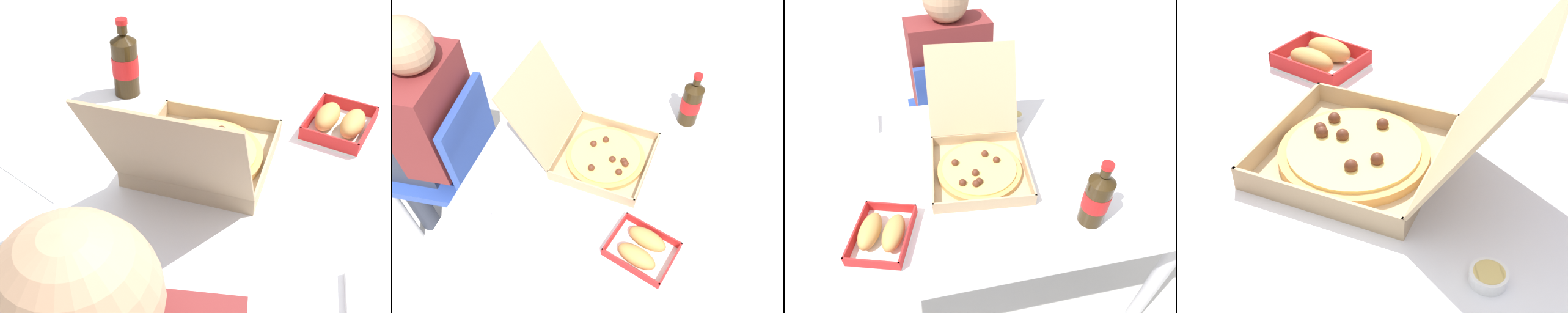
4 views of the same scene
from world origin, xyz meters
TOP-DOWN VIEW (x-y plane):
  - ground_plane at (0.00, 0.00)m, footprint 10.00×10.00m
  - dining_table at (0.00, 0.00)m, footprint 1.34×0.82m
  - chair at (-0.00, 0.65)m, footprint 0.44×0.44m
  - diner_person at (-0.01, 0.70)m, footprint 0.38×0.43m
  - pizza_box_open at (0.01, 0.01)m, footprint 0.35×0.49m
  - bread_side_box at (-0.31, -0.23)m, footprint 0.20×0.22m
  - cola_bottle at (0.28, -0.28)m, footprint 0.07×0.07m
  - paper_menu at (0.35, 0.08)m, footprint 0.25×0.23m
  - napkin_pile at (-0.38, 0.31)m, footprint 0.11×0.11m
  - dipping_sauce_cup at (0.21, 0.25)m, footprint 0.06×0.06m

SIDE VIEW (x-z plane):
  - ground_plane at x=0.00m, z-range 0.00..0.00m
  - chair at x=0.00m, z-range 0.06..0.89m
  - dining_table at x=0.00m, z-range 0.28..1.00m
  - diner_person at x=-0.01m, z-range 0.11..1.26m
  - paper_menu at x=0.35m, z-range 0.71..0.72m
  - napkin_pile at x=-0.38m, z-range 0.71..0.73m
  - dipping_sauce_cup at x=0.21m, z-range 0.72..0.74m
  - bread_side_box at x=-0.31m, z-range 0.71..0.77m
  - pizza_box_open at x=0.01m, z-range 0.60..0.92m
  - cola_bottle at x=0.28m, z-range 0.70..0.92m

